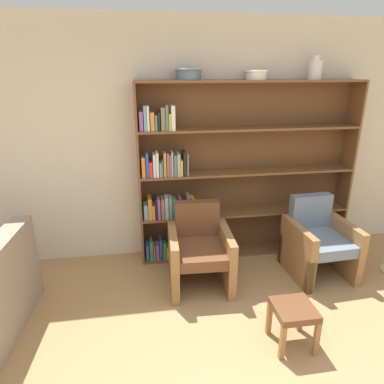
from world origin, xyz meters
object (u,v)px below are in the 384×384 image
(bowl_brass, at_px, (188,74))
(vase_tall, at_px, (315,69))
(armchair_leather, at_px, (199,250))
(footstool, at_px, (294,314))
(bowl_cream, at_px, (256,74))
(bookshelf, at_px, (228,175))
(armchair_cushioned, at_px, (318,241))

(bowl_brass, relative_size, vase_tall, 1.16)
(bowl_brass, distance_m, vase_tall, 1.41)
(armchair_leather, height_order, footstool, armchair_leather)
(bowl_brass, bearing_deg, bowl_cream, 0.00)
(bookshelf, xyz_separation_m, bowl_cream, (0.26, -0.03, 1.13))
(bowl_brass, bearing_deg, armchair_leather, -87.39)
(armchair_leather, bearing_deg, armchair_cushioned, -177.58)
(vase_tall, bearing_deg, bowl_brass, -180.00)
(bowl_brass, xyz_separation_m, armchair_leather, (0.03, -0.58, -1.76))
(bookshelf, relative_size, armchair_cushioned, 3.00)
(bowl_cream, height_order, vase_tall, vase_tall)
(bowl_brass, height_order, armchair_leather, bowl_brass)
(armchair_leather, height_order, armchair_cushioned, same)
(vase_tall, relative_size, armchair_cushioned, 0.29)
(bookshelf, height_order, armchair_cushioned, bookshelf)
(footstool, bearing_deg, bookshelf, 95.58)
(bowl_cream, xyz_separation_m, vase_tall, (0.67, -0.00, 0.05))
(armchair_leather, xyz_separation_m, footstool, (0.61, -1.01, -0.09))
(armchair_cushioned, bearing_deg, bowl_cream, -45.44)
(bowl_brass, height_order, bowl_cream, bowl_brass)
(footstool, bearing_deg, bowl_cream, 86.26)
(bowl_cream, height_order, footstool, bowl_cream)
(footstool, bearing_deg, bowl_brass, 111.76)
(bookshelf, distance_m, vase_tall, 1.51)
(vase_tall, relative_size, armchair_leather, 0.29)
(footstool, bearing_deg, armchair_cushioned, 53.61)
(bowl_brass, height_order, armchair_cushioned, bowl_brass)
(bowl_cream, xyz_separation_m, footstool, (-0.10, -1.59, -1.84))
(armchair_cushioned, bearing_deg, armchair_leather, -3.12)
(armchair_cushioned, bearing_deg, bookshelf, -37.10)
(vase_tall, xyz_separation_m, footstool, (-0.77, -1.59, -1.89))
(bowl_cream, bearing_deg, footstool, -93.74)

